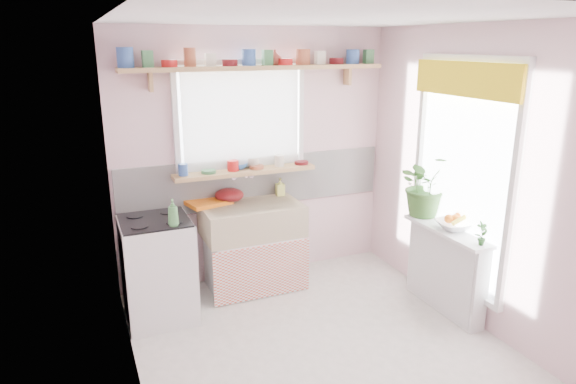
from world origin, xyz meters
name	(u,v)px	position (x,y,z in m)	size (l,w,h in m)	color
room	(351,154)	(0.66, 0.86, 1.37)	(3.20, 3.20, 3.20)	silver
sink_unit	(253,246)	(-0.15, 1.29, 0.43)	(0.95, 0.65, 1.11)	white
cooker	(158,269)	(-1.10, 1.05, 0.46)	(0.58, 0.58, 0.93)	white
radiator_ledge	(446,268)	(1.30, 0.20, 0.40)	(0.22, 0.95, 0.78)	white
windowsill	(245,172)	(-0.15, 1.48, 1.14)	(1.40, 0.22, 0.04)	tan
pine_shelf	(258,68)	(0.00, 1.47, 2.12)	(2.52, 0.24, 0.04)	tan
shelf_crockery	(258,59)	(0.00, 1.47, 2.20)	(2.47, 0.11, 0.12)	#3359A5
sill_crockery	(240,165)	(-0.20, 1.48, 1.21)	(1.35, 0.11, 0.12)	#3359A5
dish_tray	(208,202)	(-0.53, 1.50, 0.87)	(0.40, 0.30, 0.04)	orange
colander	(229,195)	(-0.31, 1.50, 0.91)	(0.28, 0.28, 0.13)	maroon
jade_plant	(426,185)	(1.33, 0.60, 1.07)	(0.53, 0.46, 0.59)	#386629
fruit_bowl	(454,225)	(1.33, 0.18, 0.81)	(0.30, 0.30, 0.07)	silver
herb_pot	(482,234)	(1.28, -0.20, 0.87)	(0.11, 0.07, 0.20)	#2C6026
soap_bottle_sink	(280,187)	(0.22, 1.50, 0.94)	(0.08, 0.08, 0.18)	#CFD65F
sill_cup	(253,163)	(-0.05, 1.54, 1.21)	(0.12, 0.12, 0.10)	beige
sill_bowl	(238,166)	(-0.20, 1.54, 1.19)	(0.19, 0.19, 0.06)	#3566AD
shelf_vase	(275,57)	(0.19, 1.53, 2.21)	(0.14, 0.14, 0.14)	#9A3C2F
cooker_bottle	(173,213)	(-0.98, 0.83, 1.03)	(0.09, 0.09, 0.22)	#468D4A
fruit	(455,218)	(1.34, 0.18, 0.87)	(0.20, 0.14, 0.10)	orange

